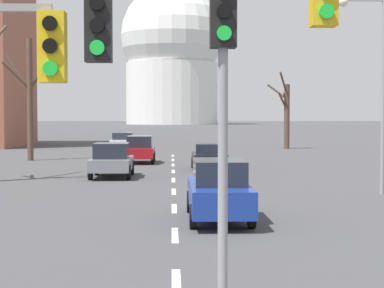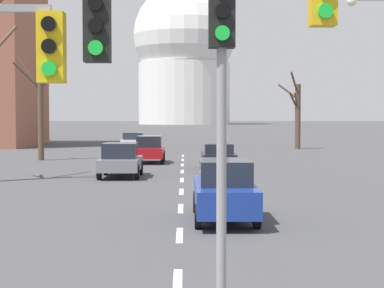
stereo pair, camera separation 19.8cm
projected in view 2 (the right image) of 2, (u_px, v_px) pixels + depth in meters
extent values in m
cube|color=silver|center=(178.00, 283.00, 11.05)|extent=(0.16, 2.00, 0.01)
cube|color=silver|center=(180.00, 235.00, 15.55)|extent=(0.16, 2.00, 0.01)
cube|color=silver|center=(181.00, 208.00, 20.04)|extent=(0.16, 2.00, 0.01)
cube|color=silver|center=(181.00, 192.00, 24.54)|extent=(0.16, 2.00, 0.01)
cube|color=silver|center=(182.00, 180.00, 29.04)|extent=(0.16, 2.00, 0.01)
cube|color=silver|center=(182.00, 171.00, 33.53)|extent=(0.16, 2.00, 0.01)
cube|color=silver|center=(183.00, 165.00, 38.03)|extent=(0.16, 2.00, 0.01)
cube|color=silver|center=(183.00, 160.00, 42.52)|extent=(0.16, 2.00, 0.01)
cube|color=silver|center=(183.00, 156.00, 47.02)|extent=(0.16, 2.00, 0.01)
cube|color=yellow|center=(52.00, 48.00, 8.73)|extent=(0.36, 0.28, 0.96)
cylinder|color=black|center=(49.00, 24.00, 8.55)|extent=(0.20, 0.06, 0.20)
cylinder|color=black|center=(49.00, 46.00, 8.56)|extent=(0.20, 0.06, 0.20)
cylinder|color=green|center=(49.00, 69.00, 8.57)|extent=(0.20, 0.06, 0.20)
cylinder|color=green|center=(325.00, 11.00, 8.69)|extent=(0.20, 0.06, 0.20)
cylinder|color=gray|center=(221.00, 148.00, 8.89)|extent=(0.14, 0.14, 4.88)
cube|color=black|center=(222.00, 13.00, 8.81)|extent=(0.36, 0.28, 0.96)
cylinder|color=black|center=(222.00, 11.00, 8.64)|extent=(0.20, 0.06, 0.20)
cylinder|color=green|center=(222.00, 33.00, 8.65)|extent=(0.20, 0.06, 0.20)
cube|color=black|center=(97.00, 27.00, 8.80)|extent=(0.36, 0.28, 0.96)
cylinder|color=black|center=(95.00, 3.00, 8.62)|extent=(0.20, 0.06, 0.20)
cylinder|color=black|center=(96.00, 26.00, 8.63)|extent=(0.20, 0.06, 0.20)
cylinder|color=green|center=(96.00, 48.00, 8.64)|extent=(0.20, 0.06, 0.20)
sphere|color=#F2EAC6|center=(352.00, 1.00, 23.19)|extent=(0.36, 0.36, 0.36)
cube|color=black|center=(218.00, 159.00, 34.64)|extent=(1.77, 3.91, 0.59)
cube|color=#1E232D|center=(219.00, 148.00, 34.42)|extent=(1.50, 1.87, 0.52)
cylinder|color=black|center=(202.00, 162.00, 35.85)|extent=(0.18, 0.62, 0.62)
cylinder|color=black|center=(232.00, 162.00, 35.87)|extent=(0.18, 0.62, 0.62)
cylinder|color=black|center=(204.00, 166.00, 33.43)|extent=(0.18, 0.62, 0.62)
cylinder|color=black|center=(236.00, 166.00, 33.45)|extent=(0.18, 0.62, 0.62)
cube|color=slate|center=(121.00, 164.00, 30.40)|extent=(1.83, 3.94, 0.56)
cube|color=#1E232D|center=(120.00, 151.00, 30.17)|extent=(1.56, 1.89, 0.71)
cylinder|color=black|center=(106.00, 168.00, 31.62)|extent=(0.18, 0.72, 0.72)
cylinder|color=black|center=(141.00, 168.00, 31.64)|extent=(0.18, 0.72, 0.72)
cylinder|color=black|center=(99.00, 172.00, 29.18)|extent=(0.18, 0.72, 0.72)
cylinder|color=black|center=(137.00, 172.00, 29.20)|extent=(0.18, 0.72, 0.72)
cube|color=silver|center=(134.00, 143.00, 54.48)|extent=(1.90, 4.44, 0.61)
cube|color=#1E232D|center=(133.00, 136.00, 54.23)|extent=(1.61, 2.13, 0.58)
cylinder|color=black|center=(125.00, 146.00, 55.86)|extent=(0.18, 0.66, 0.66)
cylinder|color=black|center=(145.00, 146.00, 55.88)|extent=(0.18, 0.66, 0.66)
cylinder|color=black|center=(122.00, 147.00, 53.11)|extent=(0.18, 0.66, 0.66)
cylinder|color=black|center=(143.00, 147.00, 53.13)|extent=(0.18, 0.66, 0.66)
cube|color=maroon|center=(150.00, 152.00, 39.71)|extent=(1.76, 3.84, 0.63)
cube|color=#1E232D|center=(149.00, 142.00, 39.49)|extent=(1.49, 1.84, 0.71)
cylinder|color=black|center=(138.00, 156.00, 40.90)|extent=(0.18, 0.69, 0.69)
cylinder|color=black|center=(164.00, 156.00, 40.92)|extent=(0.18, 0.69, 0.69)
cylinder|color=black|center=(135.00, 159.00, 38.52)|extent=(0.18, 0.69, 0.69)
cylinder|color=black|center=(162.00, 159.00, 38.54)|extent=(0.18, 0.69, 0.69)
cube|color=navy|center=(224.00, 196.00, 17.84)|extent=(1.61, 4.55, 0.71)
cube|color=#1E232D|center=(225.00, 172.00, 17.58)|extent=(1.37, 2.19, 0.66)
cylinder|color=black|center=(196.00, 202.00, 19.25)|extent=(0.18, 0.64, 0.64)
cylinder|color=black|center=(246.00, 202.00, 19.27)|extent=(0.18, 0.64, 0.64)
cylinder|color=black|center=(198.00, 216.00, 16.43)|extent=(0.18, 0.64, 0.64)
cylinder|color=black|center=(257.00, 216.00, 16.45)|extent=(0.18, 0.64, 0.64)
cylinder|color=brown|center=(41.00, 100.00, 42.03)|extent=(0.39, 0.39, 7.95)
cylinder|color=brown|center=(29.00, 74.00, 42.09)|extent=(1.72, 0.44, 2.49)
cylinder|color=brown|center=(27.00, 75.00, 41.55)|extent=(1.65, 1.02, 1.76)
cylinder|color=brown|center=(54.00, 70.00, 42.47)|extent=(1.62, 1.21, 2.68)
cylinder|color=brown|center=(298.00, 117.00, 56.93)|extent=(0.50, 0.50, 5.75)
cylinder|color=brown|center=(288.00, 92.00, 57.01)|extent=(1.79, 0.59, 1.44)
cylinder|color=brown|center=(294.00, 101.00, 56.58)|extent=(1.01, 0.77, 1.61)
cylinder|color=brown|center=(296.00, 100.00, 56.34)|extent=(0.60, 1.21, 1.48)
cylinder|color=brown|center=(294.00, 81.00, 55.99)|extent=(0.99, 1.79, 1.71)
cylinder|color=brown|center=(0.00, 45.00, 29.34)|extent=(0.84, 3.25, 2.23)
cylinder|color=silver|center=(184.00, 94.00, 238.85)|extent=(33.96, 33.96, 22.64)
sphere|color=silver|center=(184.00, 35.00, 237.92)|extent=(37.74, 37.74, 37.74)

